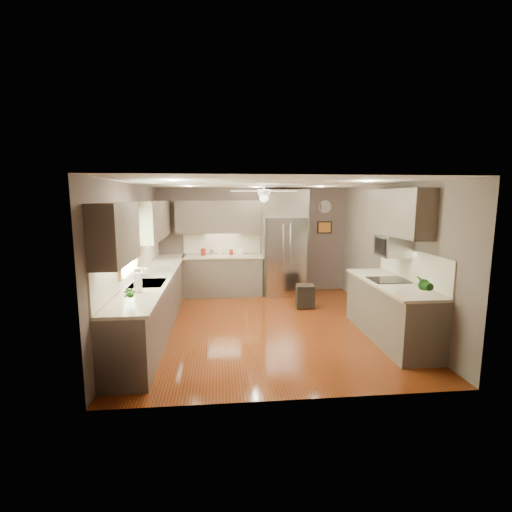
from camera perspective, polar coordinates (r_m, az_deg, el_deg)
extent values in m
plane|color=#54170B|center=(6.77, 1.47, -10.59)|extent=(5.00, 5.00, 0.00)
plane|color=white|center=(6.38, 1.56, 11.07)|extent=(5.00, 5.00, 0.00)
plane|color=brown|center=(8.92, -0.47, 2.42)|extent=(4.50, 0.00, 4.50)
plane|color=brown|center=(4.04, 5.93, -5.62)|extent=(4.50, 0.00, 4.50)
plane|color=brown|center=(6.57, -18.35, -0.38)|extent=(0.00, 5.00, 5.00)
plane|color=brown|center=(7.09, 19.86, 0.20)|extent=(0.00, 5.00, 5.00)
cylinder|color=maroon|center=(8.65, -8.11, 0.60)|extent=(0.12, 0.12, 0.18)
cylinder|color=silver|center=(8.66, -6.84, 0.56)|extent=(0.10, 0.10, 0.14)
cylinder|color=beige|center=(8.64, -5.64, 0.70)|extent=(0.13, 0.13, 0.16)
cylinder|color=maroon|center=(8.68, -3.84, 0.56)|extent=(0.10, 0.10, 0.13)
imported|color=white|center=(6.53, -16.77, -2.18)|extent=(0.13, 0.13, 0.21)
imported|color=#23631C|center=(4.93, -19.00, -5.39)|extent=(0.17, 0.13, 0.29)
imported|color=#23631C|center=(5.45, 24.38, -3.95)|extent=(0.20, 0.17, 0.36)
imported|color=beige|center=(8.68, -2.37, 0.34)|extent=(0.26, 0.26, 0.05)
cube|color=#4D4238|center=(6.83, -15.27, -6.78)|extent=(0.60, 4.70, 0.90)
cube|color=beige|center=(6.71, -15.30, -2.91)|extent=(0.65, 4.70, 0.04)
cube|color=beige|center=(6.72, -17.96, -0.59)|extent=(0.02, 4.70, 0.50)
cube|color=#4D4238|center=(8.72, -5.05, -3.09)|extent=(1.85, 0.60, 0.90)
cube|color=beige|center=(8.62, -5.09, -0.06)|extent=(1.85, 0.65, 0.04)
cube|color=beige|center=(8.88, -5.13, 2.03)|extent=(1.85, 0.02, 0.50)
cube|color=#4D4238|center=(4.92, -20.84, 3.26)|extent=(0.33, 1.20, 0.75)
cube|color=#4D4238|center=(7.75, -15.27, 5.39)|extent=(0.33, 2.40, 0.75)
cube|color=#4D4238|center=(8.67, -5.18, 6.01)|extent=(2.15, 0.33, 0.75)
cube|color=#4D4238|center=(6.46, 20.99, 6.30)|extent=(0.33, 1.70, 0.75)
cube|color=#BFF2B2|center=(6.05, -19.37, 1.67)|extent=(0.01, 1.00, 0.80)
cube|color=brown|center=(6.00, -19.35, 5.75)|extent=(0.05, 1.12, 0.06)
cube|color=brown|center=(6.11, -18.94, -2.33)|extent=(0.05, 1.12, 0.06)
cube|color=brown|center=(5.53, -20.41, 0.98)|extent=(0.05, 0.06, 0.80)
cube|color=brown|center=(6.55, -18.08, 2.26)|extent=(0.05, 0.06, 0.80)
cube|color=silver|center=(6.09, -16.27, -4.11)|extent=(0.50, 0.70, 0.03)
cube|color=#262626|center=(6.09, -16.26, -4.43)|extent=(0.44, 0.62, 0.05)
cylinder|color=silver|center=(6.10, -18.17, -2.97)|extent=(0.02, 0.02, 0.24)
cylinder|color=silver|center=(6.07, -17.67, -1.86)|extent=(0.16, 0.02, 0.02)
cube|color=silver|center=(8.70, 4.34, -0.02)|extent=(0.92, 0.72, 1.82)
cube|color=black|center=(8.42, 4.71, -2.10)|extent=(0.88, 0.02, 0.02)
cube|color=black|center=(8.32, 4.77, 1.92)|extent=(0.01, 0.02, 1.00)
cylinder|color=silver|center=(8.27, 4.27, 1.89)|extent=(0.02, 0.02, 0.90)
cylinder|color=silver|center=(8.30, 5.36, 1.90)|extent=(0.02, 0.02, 0.90)
cube|color=#4D4238|center=(8.66, 4.36, 8.07)|extent=(1.04, 0.60, 0.63)
cube|color=#4D4238|center=(8.69, 1.02, -0.01)|extent=(0.06, 0.60, 1.82)
cube|color=#4D4238|center=(8.86, 7.45, 0.09)|extent=(0.06, 0.60, 1.82)
cube|color=#4D4238|center=(6.42, 19.90, -8.00)|extent=(0.65, 2.20, 0.90)
cube|color=beige|center=(6.30, 20.01, -3.91)|extent=(0.70, 2.20, 0.04)
cube|color=beige|center=(6.39, 22.81, -1.33)|extent=(0.02, 2.20, 0.50)
cube|color=black|center=(6.38, 19.63, -3.50)|extent=(0.56, 0.52, 0.01)
cube|color=silver|center=(6.48, 20.28, 1.45)|extent=(0.42, 0.55, 0.34)
cube|color=black|center=(6.39, 18.58, 1.44)|extent=(0.02, 0.40, 0.26)
cylinder|color=white|center=(6.68, 1.23, 10.64)|extent=(0.03, 0.03, 0.08)
cylinder|color=white|center=(6.68, 1.23, 9.78)|extent=(0.22, 0.22, 0.10)
sphere|color=white|center=(6.68, 1.23, 8.92)|extent=(0.16, 0.16, 0.16)
cube|color=white|center=(6.73, 4.24, 9.92)|extent=(0.48, 0.11, 0.01)
cube|color=white|center=(7.02, 0.89, 9.90)|extent=(0.11, 0.48, 0.01)
cube|color=white|center=(6.64, -1.81, 9.95)|extent=(0.48, 0.11, 0.01)
cube|color=white|center=(6.33, 1.61, 10.01)|extent=(0.11, 0.48, 0.01)
cylinder|color=white|center=(7.66, -10.33, 10.53)|extent=(0.14, 0.14, 0.01)
cylinder|color=white|center=(7.91, 9.90, 10.49)|extent=(0.14, 0.14, 0.01)
cylinder|color=white|center=(5.17, -12.59, 11.30)|extent=(0.14, 0.14, 0.01)
cylinder|color=white|center=(5.54, 16.90, 10.96)|extent=(0.14, 0.14, 0.01)
cylinder|color=white|center=(8.17, -0.04, 10.57)|extent=(0.14, 0.14, 0.01)
cylinder|color=white|center=(9.18, 10.57, 7.46)|extent=(0.30, 0.03, 0.30)
cylinder|color=silver|center=(9.16, 10.60, 7.46)|extent=(0.29, 0.00, 0.29)
cube|color=black|center=(9.20, 10.49, 4.35)|extent=(0.36, 0.03, 0.30)
cube|color=#AE6422|center=(9.18, 10.52, 4.34)|extent=(0.30, 0.01, 0.24)
cube|color=black|center=(7.82, 7.55, -6.23)|extent=(0.40, 0.40, 0.41)
cube|color=black|center=(7.76, 7.58, -4.56)|extent=(0.38, 0.38, 0.03)
cylinder|color=white|center=(5.50, -17.72, -3.90)|extent=(0.11, 0.11, 0.26)
cylinder|color=silver|center=(5.50, -17.73, -3.79)|extent=(0.02, 0.02, 0.28)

